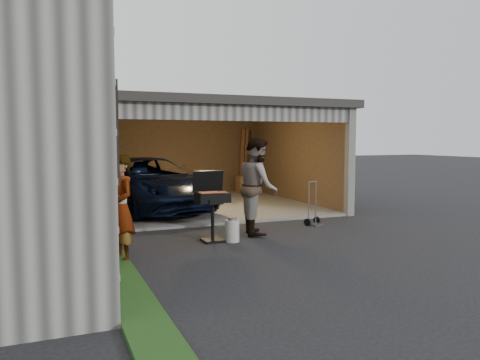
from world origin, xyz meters
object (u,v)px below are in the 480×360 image
object	(u,v)px
bbq_grill	(212,200)
hand_truck	(314,217)
man	(258,186)
minivan	(147,186)
propane_tank	(232,231)
plywood_panel	(103,233)
woman	(121,209)

from	to	relation	value
bbq_grill	hand_truck	world-z (taller)	bbq_grill
bbq_grill	man	bearing A→B (deg)	15.69
minivan	hand_truck	size ratio (longest dim) A/B	4.97
man	propane_tank	xyz separation A→B (m)	(-0.75, -0.48, -0.78)
minivan	plywood_panel	xyz separation A→B (m)	(-1.68, -5.11, -0.17)
minivan	man	distance (m)	4.05
minivan	woman	xyz separation A→B (m)	(-1.38, -4.92, 0.16)
plywood_panel	hand_truck	bearing A→B (deg)	20.37
woman	propane_tank	xyz separation A→B (m)	(2.15, 0.70, -0.64)
woman	bbq_grill	size ratio (longest dim) A/B	1.27
woman	hand_truck	xyz separation A→B (m)	(4.47, 1.58, -0.66)
woman	bbq_grill	xyz separation A→B (m)	(1.81, 0.87, -0.06)
plywood_panel	bbq_grill	bearing A→B (deg)	26.83
woman	propane_tank	bearing A→B (deg)	92.58
minivan	propane_tank	size ratio (longest dim) A/B	12.10
man	hand_truck	size ratio (longest dim) A/B	1.97
man	propane_tank	bearing A→B (deg)	138.79
propane_tank	man	bearing A→B (deg)	32.59
bbq_grill	propane_tank	distance (m)	0.70
propane_tank	hand_truck	world-z (taller)	hand_truck
minivan	propane_tank	distance (m)	4.32
minivan	hand_truck	xyz separation A→B (m)	(3.09, -3.34, -0.50)
woman	hand_truck	distance (m)	4.79
plywood_panel	hand_truck	distance (m)	5.10
propane_tank	hand_truck	xyz separation A→B (m)	(2.33, 0.88, -0.01)
woman	bbq_grill	distance (m)	2.01
bbq_grill	plywood_panel	size ratio (longest dim) A/B	1.25
man	woman	bearing A→B (deg)	128.30
hand_truck	propane_tank	bearing A→B (deg)	176.12
man	minivan	bearing A→B (deg)	38.29
woman	hand_truck	world-z (taller)	woman
woman	man	xyz separation A→B (m)	(2.90, 1.18, 0.14)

